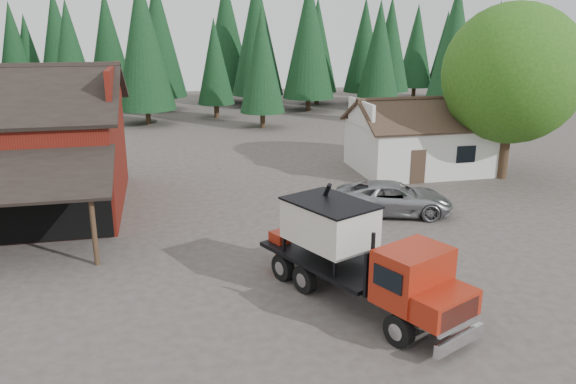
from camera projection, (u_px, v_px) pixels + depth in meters
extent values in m
plane|color=#453C36|center=(249.00, 273.00, 20.97)|extent=(120.00, 120.00, 0.00)
cube|color=maroon|center=(114.00, 86.00, 27.52)|extent=(0.25, 7.00, 2.00)
cylinder|color=#382619|center=(94.00, 231.00, 21.34)|extent=(0.20, 0.20, 2.80)
cube|color=silver|center=(420.00, 147.00, 35.44)|extent=(8.00, 6.00, 3.00)
cube|color=#38281E|center=(433.00, 115.00, 33.39)|extent=(8.60, 3.42, 1.80)
cube|color=#38281E|center=(412.00, 108.00, 36.19)|extent=(8.60, 3.42, 1.80)
cube|color=silver|center=(361.00, 113.00, 33.94)|extent=(0.20, 4.20, 1.50)
cube|color=silver|center=(480.00, 109.00, 35.64)|extent=(0.20, 4.20, 1.50)
cube|color=#38281E|center=(418.00, 167.00, 32.44)|extent=(0.90, 0.06, 2.00)
cube|color=black|center=(466.00, 154.00, 32.91)|extent=(1.20, 0.06, 1.00)
cylinder|color=#382619|center=(504.00, 152.00, 33.45)|extent=(0.60, 0.60, 3.20)
sphere|color=#245413|center=(513.00, 74.00, 32.13)|extent=(8.00, 8.00, 8.00)
sphere|color=#245413|center=(484.00, 94.00, 32.97)|extent=(4.40, 4.40, 4.40)
sphere|color=#245413|center=(535.00, 91.00, 31.85)|extent=(4.80, 4.80, 4.80)
cylinder|color=#382619|center=(263.00, 119.00, 50.03)|extent=(0.44, 0.44, 1.60)
cone|color=black|center=(262.00, 60.00, 48.55)|extent=(3.96, 3.96, 9.00)
cylinder|color=#382619|center=(448.00, 119.00, 49.68)|extent=(0.44, 0.44, 1.60)
cone|color=black|center=(454.00, 48.00, 47.92)|extent=(4.84, 4.84, 11.00)
cylinder|color=#382619|center=(148.00, 116.00, 51.64)|extent=(0.44, 0.44, 1.60)
cone|color=black|center=(143.00, 42.00, 49.74)|extent=(5.28, 5.28, 12.00)
cylinder|color=black|center=(399.00, 331.00, 16.13)|extent=(0.70, 1.02, 0.98)
cylinder|color=black|center=(440.00, 311.00, 17.23)|extent=(0.70, 1.02, 0.98)
cylinder|color=black|center=(305.00, 279.00, 19.37)|extent=(0.70, 1.02, 0.98)
cylinder|color=black|center=(344.00, 266.00, 20.47)|extent=(0.70, 1.02, 0.98)
cylinder|color=black|center=(283.00, 267.00, 20.31)|extent=(0.70, 1.02, 0.98)
cylinder|color=black|center=(322.00, 255.00, 21.41)|extent=(0.70, 1.02, 0.98)
cube|color=black|center=(353.00, 277.00, 18.74)|extent=(4.12, 7.36, 0.36)
cube|color=silver|center=(459.00, 340.00, 15.64)|extent=(1.92, 1.01, 0.40)
cube|color=silver|center=(459.00, 316.00, 15.50)|extent=(1.57, 0.80, 0.80)
cube|color=maroon|center=(443.00, 305.00, 15.87)|extent=(2.31, 1.90, 0.76)
cube|color=maroon|center=(412.00, 275.00, 16.60)|extent=(2.58, 2.28, 1.65)
cube|color=black|center=(433.00, 275.00, 15.98)|extent=(1.73, 0.85, 0.80)
cylinder|color=black|center=(372.00, 258.00, 16.54)|extent=(0.17, 0.17, 1.60)
cube|color=black|center=(390.00, 266.00, 17.29)|extent=(2.02, 1.02, 1.43)
cube|color=black|center=(329.00, 258.00, 19.61)|extent=(4.24, 5.64, 0.14)
cube|color=beige|center=(329.00, 223.00, 19.23)|extent=(3.10, 3.53, 1.43)
cone|color=beige|center=(329.00, 247.00, 19.49)|extent=(2.60, 2.60, 0.62)
cube|color=black|center=(330.00, 203.00, 19.02)|extent=(3.22, 3.65, 0.07)
cylinder|color=black|center=(318.00, 213.00, 20.51)|extent=(0.50, 1.97, 2.72)
cube|color=maroon|center=(280.00, 237.00, 20.84)|extent=(0.79, 0.87, 0.40)
cylinder|color=silver|center=(417.00, 291.00, 17.95)|extent=(0.83, 1.02, 0.50)
imported|color=#94969B|center=(394.00, 198.00, 27.36)|extent=(6.16, 4.14, 1.57)
cube|color=maroon|center=(284.00, 264.00, 21.04)|extent=(0.91, 1.22, 0.60)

